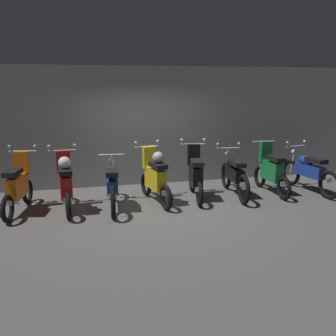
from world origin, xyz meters
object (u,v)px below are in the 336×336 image
Objects in this scene: motorbike_slot_7 at (271,171)px; motorbike_slot_8 at (309,171)px; motorbike_slot_6 at (234,174)px; motorbike_slot_3 at (112,184)px; motorbike_slot_4 at (155,177)px; motorbike_slot_1 at (18,186)px; motorbike_slot_2 at (65,183)px; motorbike_slot_5 at (195,175)px.

motorbike_slot_8 is at bearing -6.93° from motorbike_slot_7.
motorbike_slot_3 is at bearing -175.61° from motorbike_slot_6.
motorbike_slot_4 reaches higher than motorbike_slot_3.
motorbike_slot_1 reaches higher than motorbike_slot_6.
motorbike_slot_8 is (0.93, -0.11, -0.03)m from motorbike_slot_7.
motorbike_slot_4 reaches higher than motorbike_slot_8.
motorbike_slot_2 is 1.00× the size of motorbike_slot_7.
motorbike_slot_1 is at bearing -179.08° from motorbike_slot_5.
motorbike_slot_2 is at bearing 177.67° from motorbike_slot_3.
motorbike_slot_7 is (1.85, -0.00, -0.00)m from motorbike_slot_5.
motorbike_slot_2 is 0.86× the size of motorbike_slot_8.
motorbike_slot_2 is at bearing -177.29° from motorbike_slot_6.
motorbike_slot_5 is at bearing 177.58° from motorbike_slot_8.
motorbike_slot_6 is (2.79, 0.21, 0.00)m from motorbike_slot_3.
motorbike_slot_2 reaches higher than motorbike_slot_7.
motorbike_slot_4 is at bearing -0.62° from motorbike_slot_1.
motorbike_slot_2 is 4.66m from motorbike_slot_7.
motorbike_slot_6 and motorbike_slot_8 have the same top height.
motorbike_slot_3 is at bearing -171.68° from motorbike_slot_4.
motorbike_slot_4 reaches higher than motorbike_slot_6.
motorbike_slot_8 is at bearing -0.51° from motorbike_slot_1.
motorbike_slot_3 is 3.72m from motorbike_slot_7.
motorbike_slot_3 is 4.65m from motorbike_slot_8.
motorbike_slot_8 is (1.85, -0.11, 0.00)m from motorbike_slot_6.
motorbike_slot_1 and motorbike_slot_4 have the same top height.
motorbike_slot_3 is 1.17× the size of motorbike_slot_5.
motorbike_slot_3 is at bearing -5.09° from motorbike_slot_1.
motorbike_slot_1 is 0.99× the size of motorbike_slot_7.
motorbike_slot_4 is at bearing -177.58° from motorbike_slot_6.
motorbike_slot_3 is 2.80m from motorbike_slot_6.
motorbike_slot_6 reaches higher than motorbike_slot_3.
motorbike_slot_4 is 3.72m from motorbike_slot_8.
motorbike_slot_2 reaches higher than motorbike_slot_3.
motorbike_slot_2 is at bearing -177.01° from motorbike_slot_4.
motorbike_slot_7 reaches higher than motorbike_slot_8.
motorbike_slot_4 is 0.86× the size of motorbike_slot_8.
motorbike_slot_2 is 3.73m from motorbike_slot_6.
motorbike_slot_1 is 2.78m from motorbike_slot_4.
motorbike_slot_7 is 0.86× the size of motorbike_slot_8.
motorbike_slot_3 is at bearing -2.33° from motorbike_slot_2.
motorbike_slot_4 is (2.78, -0.03, 0.04)m from motorbike_slot_1.
motorbike_slot_1 is at bearing 179.49° from motorbike_slot_8.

